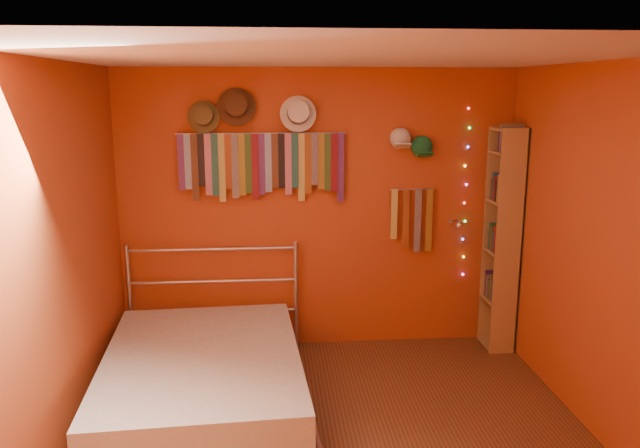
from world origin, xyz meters
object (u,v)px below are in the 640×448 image
object	(u,v)px
reading_lamp	(458,224)
bed	(203,378)
bookshelf	(506,239)
tie_rack	(262,163)

from	to	relation	value
reading_lamp	bed	bearing A→B (deg)	-157.07
bookshelf	bed	bearing A→B (deg)	-160.52
reading_lamp	bookshelf	size ratio (longest dim) A/B	0.15
bed	bookshelf	bearing A→B (deg)	16.14
tie_rack	bed	world-z (taller)	tie_rack
tie_rack	bookshelf	world-z (taller)	bookshelf
tie_rack	bed	distance (m)	1.87
reading_lamp	bookshelf	distance (m)	0.47
bookshelf	bed	xyz separation A→B (m)	(-2.60, -0.92, -0.79)
tie_rack	reading_lamp	size ratio (longest dim) A/B	4.88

